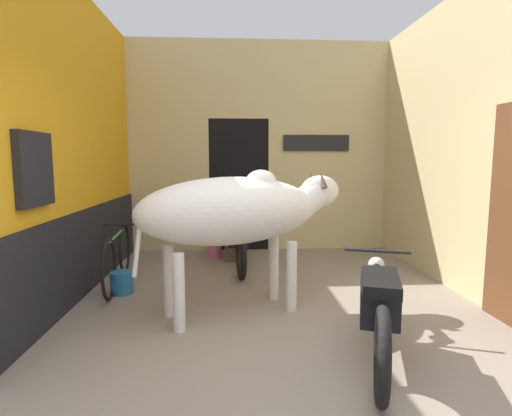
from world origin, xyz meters
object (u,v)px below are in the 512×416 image
Objects in this scene: motorcycle_far at (236,238)px; bicycle at (118,257)px; plastic_stool at (215,243)px; bucket at (122,282)px; cow at (238,211)px; shopkeeper_seated at (235,217)px; motorcycle_near at (378,303)px.

motorcycle_far is 1.12× the size of bicycle.
plastic_stool is 1.95m from bucket.
cow is 1.76× the size of shopkeeper_seated.
shopkeeper_seated is at bearing 39.61° from bicycle.
bucket is (-1.01, -1.66, -0.11)m from plastic_stool.
motorcycle_near is 2.95m from motorcycle_far.
bucket is (-1.34, -1.52, -0.55)m from shopkeeper_seated.
shopkeeper_seated reaches higher than motorcycle_far.
bicycle reaches higher than bucket.
plastic_stool is (-0.33, 0.14, -0.44)m from shopkeeper_seated.
bucket is at bearing 154.47° from cow.
cow reaches higher than bicycle.
cow reaches higher than plastic_stool.
motorcycle_near reaches higher than plastic_stool.
motorcycle_far is (-0.02, 1.75, -0.62)m from cow.
cow is at bearing 138.11° from motorcycle_near.
motorcycle_near is (1.09, -0.98, -0.62)m from cow.
motorcycle_near is at bearing -67.83° from motorcycle_far.
motorcycle_near is at bearing -41.89° from cow.
cow is at bearing -89.43° from motorcycle_far.
motorcycle_near is at bearing -36.89° from bicycle.
plastic_stool is at bearing 156.11° from shopkeeper_seated.
motorcycle_far is 0.68m from plastic_stool.
motorcycle_far is 0.49m from shopkeeper_seated.
motorcycle_near is 4.15× the size of plastic_stool.
shopkeeper_seated is (-0.02, 2.17, -0.37)m from cow.
motorcycle_far reaches higher than bicycle.
motorcycle_near is 3.35m from shopkeeper_seated.
plastic_stool is at bearing 113.65° from motorcycle_near.
bicycle is at bearing 143.11° from motorcycle_near.
cow is 5.00× the size of plastic_stool.
cow is 2.20m from shopkeeper_seated.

